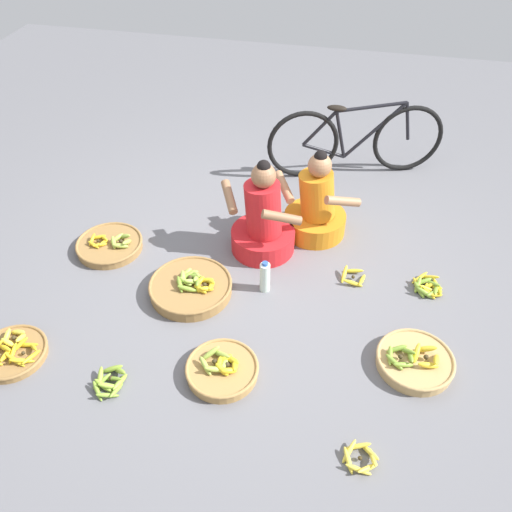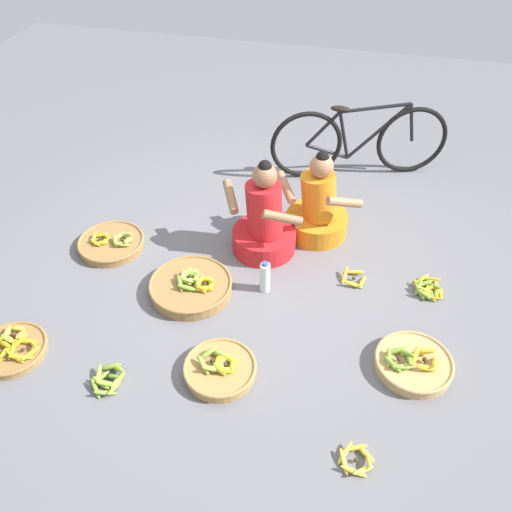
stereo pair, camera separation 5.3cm
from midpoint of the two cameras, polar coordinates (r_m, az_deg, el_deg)
ground_plane at (r=4.14m, az=0.24°, el=-1.86°), size 10.00×10.00×0.00m
vendor_woman_front at (r=4.19m, az=0.38°, el=3.65°), size 0.70×0.53×0.83m
vendor_woman_behind at (r=4.41m, az=6.14°, el=5.21°), size 0.74×0.52×0.78m
bicycle_leaning at (r=5.20m, az=10.45°, el=12.20°), size 1.63×0.59×0.73m
banana_basket_near_vendor at (r=3.98m, az=-7.44°, el=-3.34°), size 0.62×0.62×0.17m
banana_basket_near_bicycle at (r=4.50m, az=-15.88°, el=1.18°), size 0.54×0.54×0.14m
banana_basket_back_left at (r=3.47m, az=-4.14°, el=-12.12°), size 0.48×0.48×0.15m
banana_basket_mid_right at (r=3.64m, az=16.40°, el=-10.83°), size 0.51×0.51×0.16m
banana_basket_back_right at (r=3.92m, az=-25.29°, el=-9.44°), size 0.47×0.47×0.13m
loose_bananas_back_center at (r=4.13m, az=10.11°, el=-2.24°), size 0.20×0.19×0.09m
loose_bananas_mid_left at (r=3.56m, az=-15.99°, el=-12.93°), size 0.21×0.28×0.10m
loose_bananas_front_right at (r=4.18m, az=17.77°, el=-3.24°), size 0.25×0.28×0.09m
loose_bananas_front_left at (r=3.22m, az=10.75°, el=-20.66°), size 0.22×0.23×0.08m
water_bottle at (r=3.92m, az=0.58°, el=-2.29°), size 0.08×0.08×0.27m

